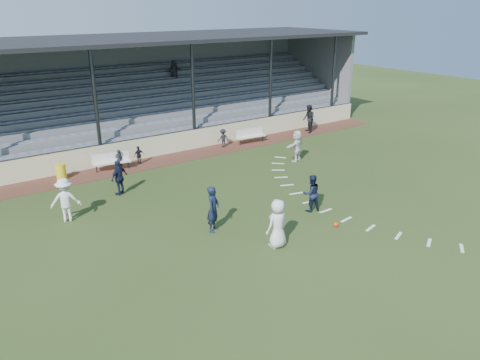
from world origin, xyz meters
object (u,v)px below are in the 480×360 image
football (336,224)px  player_white_lead (278,223)px  bench_left (111,160)px  trash_bin (61,172)px  player_navy_lead (213,209)px  official (309,119)px  bench_right (250,134)px

football → player_white_lead: bearing=177.6°
bench_left → trash_bin: bench_left is taller
trash_bin → player_navy_lead: player_navy_lead is taller
trash_bin → official: (16.87, -0.44, 0.57)m
bench_left → player_navy_lead: (0.65, -9.36, 0.36)m
trash_bin → football: trash_bin is taller
bench_left → official: official is taller
bench_left → player_white_lead: bearing=-69.4°
bench_right → official: 4.93m
trash_bin → player_navy_lead: size_ratio=0.43×
bench_right → player_navy_lead: 12.67m
bench_right → player_navy_lead: size_ratio=1.07×
bench_left → player_white_lead: 11.98m
bench_left → bench_right: same height
bench_left → player_white_lead: (1.89, -11.83, 0.36)m
bench_left → bench_right: 9.31m
bench_right → football: bearing=-105.4°
player_white_lead → trash_bin: bearing=-74.7°
official → bench_right: bearing=-66.7°
official → football: bearing=-12.9°
bench_right → football: (-4.41, -11.84, -0.48)m
trash_bin → football: (7.55, -12.06, -0.32)m
football → official: 14.92m
bench_left → player_navy_lead: size_ratio=1.08×
bench_right → trash_bin: (-11.96, 0.22, -0.16)m
bench_right → trash_bin: bearing=-176.0°
player_navy_lead → official: size_ratio=0.98×
bench_left → football: (4.90, -11.95, -0.48)m
football → player_white_lead: size_ratio=0.11×
player_navy_lead → football: bearing=-69.6°
trash_bin → official: bearing=-1.5°
bench_right → football: size_ratio=9.98×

